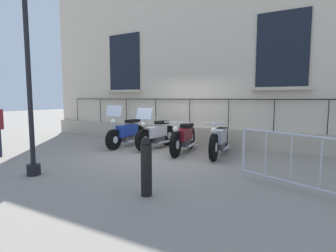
# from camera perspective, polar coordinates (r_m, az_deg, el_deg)

# --- Properties ---
(ground_plane) EXTENTS (60.00, 60.00, 0.00)m
(ground_plane) POSITION_cam_1_polar(r_m,az_deg,el_deg) (8.07, -0.94, -5.84)
(ground_plane) COLOR gray
(building_facade) EXTENTS (0.82, 13.53, 7.05)m
(building_facade) POSITION_cam_1_polar(r_m,az_deg,el_deg) (10.07, 5.75, 16.11)
(building_facade) COLOR beige
(building_facade) RESTS_ON ground_plane
(motorcycle_blue) EXTENTS (2.10, 0.69, 1.42)m
(motorcycle_blue) POSITION_cam_1_polar(r_m,az_deg,el_deg) (9.22, -8.84, -1.49)
(motorcycle_blue) COLOR black
(motorcycle_blue) RESTS_ON ground_plane
(motorcycle_white) EXTENTS (2.02, 0.72, 1.35)m
(motorcycle_white) POSITION_cam_1_polar(r_m,az_deg,el_deg) (8.77, -2.53, -1.83)
(motorcycle_white) COLOR black
(motorcycle_white) RESTS_ON ground_plane
(motorcycle_maroon) EXTENTS (2.16, 0.74, 0.99)m
(motorcycle_maroon) POSITION_cam_1_polar(r_m,az_deg,el_deg) (8.12, 3.36, -2.52)
(motorcycle_maroon) COLOR black
(motorcycle_maroon) RESTS_ON ground_plane
(motorcycle_silver) EXTENTS (2.14, 0.64, 1.01)m
(motorcycle_silver) POSITION_cam_1_polar(r_m,az_deg,el_deg) (7.83, 10.96, -2.97)
(motorcycle_silver) COLOR black
(motorcycle_silver) RESTS_ON ground_plane
(lamppost) EXTENTS (0.30, 0.30, 5.05)m
(lamppost) POSITION_cam_1_polar(r_m,az_deg,el_deg) (6.39, -27.96, 14.75)
(lamppost) COLOR black
(lamppost) RESTS_ON ground_plane
(crowd_barrier) EXTENTS (0.99, 2.36, 1.05)m
(crowd_barrier) POSITION_cam_1_polar(r_m,az_deg,el_deg) (5.14, 27.34, -6.90)
(crowd_barrier) COLOR #B7B7BF
(crowd_barrier) RESTS_ON ground_plane
(bollard) EXTENTS (0.19, 0.19, 1.01)m
(bollard) POSITION_cam_1_polar(r_m,az_deg,el_deg) (4.55, -4.67, -8.63)
(bollard) COLOR black
(bollard) RESTS_ON ground_plane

